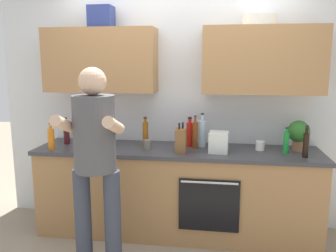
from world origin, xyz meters
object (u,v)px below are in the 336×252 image
grocery_bag_produce (219,142)px  mixing_bowl (94,142)px  bottle_vinegar (195,135)px  cup_stoneware (147,145)px  bottle_syrup (145,134)px  potted_herb (299,133)px  bottle_soy (306,144)px  person_standing (95,155)px  bottle_juice (51,139)px  bottle_hotsauce (190,133)px  bottle_water (202,133)px  knife_block (181,141)px  bottle_wine (66,132)px  bottle_soda (286,142)px  cup_coffee (260,146)px

grocery_bag_produce → mixing_bowl: bearing=177.5°
bottle_vinegar → cup_stoneware: bearing=-166.4°
bottle_syrup → cup_stoneware: 0.15m
bottle_vinegar → mixing_bowl: 1.05m
potted_herb → bottle_soy: bearing=-86.7°
bottle_soy → cup_stoneware: size_ratio=3.02×
person_standing → potted_herb: size_ratio=5.77×
person_standing → bottle_juice: 0.86m
cup_stoneware → mixing_bowl: size_ratio=0.43×
bottle_syrup → bottle_hotsauce: bottle_syrup is taller
bottle_soy → potted_herb: potted_herb is taller
person_standing → bottle_syrup: 0.85m
bottle_syrup → bottle_water: bearing=7.0°
bottle_soy → potted_herb: 0.26m
knife_block → grocery_bag_produce: (0.36, 0.06, -0.02)m
bottle_juice → knife_block: (1.29, 0.07, 0.01)m
bottle_vinegar → bottle_juice: size_ratio=1.23×
bottle_wine → bottle_soda: bearing=-1.8°
cup_coffee → potted_herb: (0.36, 0.04, 0.13)m
bottle_soda → cup_coffee: bearing=157.2°
mixing_bowl → potted_herb: 2.06m
bottle_wine → bottle_hotsauce: (1.30, 0.10, 0.01)m
bottle_syrup → mixing_bowl: bottle_syrup is taller
cup_coffee → potted_herb: 0.39m
bottle_wine → bottle_juice: (-0.05, -0.25, -0.01)m
bottle_water → bottle_soda: bearing=-10.9°
bottle_soda → bottle_soy: bottle_soy is taller
person_standing → cup_stoneware: (0.29, 0.70, -0.07)m
bottle_wine → bottle_juice: size_ratio=1.05×
cup_stoneware → bottle_soda: bearing=1.6°
bottle_syrup → mixing_bowl: size_ratio=1.35×
bottle_soy → grocery_bag_produce: bearing=174.5°
bottle_vinegar → bottle_soda: (0.87, -0.08, -0.03)m
mixing_bowl → potted_herb: bearing=3.3°
bottle_wine → bottle_hotsauce: size_ratio=0.93×
cup_stoneware → cup_coffee: size_ratio=1.09×
bottle_syrup → mixing_bowl: (-0.53, -0.07, -0.09)m
bottle_juice → knife_block: size_ratio=0.94×
bottle_vinegar → cup_coffee: bearing=1.8°
bottle_soda → bottle_hotsauce: size_ratio=0.83×
person_standing → knife_block: (0.63, 0.63, -0.00)m
cup_stoneware → grocery_bag_produce: size_ratio=0.50×
bottle_soy → bottle_hotsauce: bottle_hotsauce is taller
knife_block → potted_herb: size_ratio=0.97×
bottle_wine → bottle_water: 1.43m
bottle_juice → bottle_wine: bearing=78.5°
bottle_wine → bottle_water: bottle_water is taller
bottle_soda → bottle_juice: bearing=-175.6°
bottle_soda → grocery_bag_produce: size_ratio=1.29×
bottle_vinegar → potted_herb: bottle_vinegar is taller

